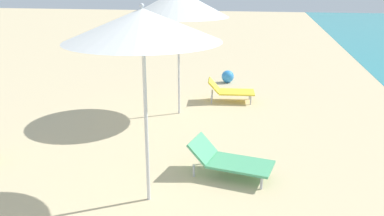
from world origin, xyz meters
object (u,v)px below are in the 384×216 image
at_px(lounger_second_shoreside, 229,160).
at_px(umbrella_farthest, 178,3).
at_px(umbrella_second, 142,25).
at_px(beach_ball, 228,76).
at_px(lounger_farthest_shoreside, 230,90).

height_order(lounger_second_shoreside, umbrella_farthest, umbrella_farthest).
bearing_deg(umbrella_second, beach_ball, 86.33).
xyz_separation_m(lounger_second_shoreside, lounger_farthest_shoreside, (-0.37, 4.14, 0.03)).
bearing_deg(umbrella_farthest, umbrella_second, -84.33).
bearing_deg(lounger_second_shoreside, beach_ball, 107.18).
distance_m(umbrella_second, beach_ball, 7.49).
height_order(umbrella_farthest, beach_ball, umbrella_farthest).
distance_m(lounger_second_shoreside, beach_ball, 6.17).
bearing_deg(lounger_farthest_shoreside, umbrella_farthest, -138.29).
xyz_separation_m(umbrella_second, lounger_farthest_shoreside, (0.70, 5.11, -2.20)).
relative_size(umbrella_second, lounger_second_shoreside, 1.95).
xyz_separation_m(umbrella_second, umbrella_farthest, (-0.39, 3.92, 0.05)).
bearing_deg(umbrella_farthest, beach_ball, 75.14).
height_order(umbrella_second, umbrella_farthest, umbrella_farthest).
bearing_deg(beach_ball, umbrella_farthest, -104.86).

